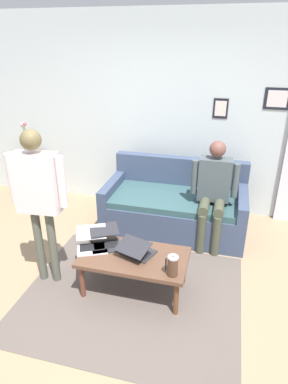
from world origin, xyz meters
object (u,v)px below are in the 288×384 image
coffee_table (134,260)px  laptop_right (92,243)px  flower_vase (26,141)px  laptop_center (105,240)px  side_shelf (31,174)px  person_seated (214,188)px  laptop_left (136,250)px  french_press (173,266)px  couch (175,207)px  person_standing (38,190)px

coffee_table → laptop_right: (0.46, -0.05, 0.09)m
coffee_table → flower_vase: 2.86m
laptop_right → coffee_table: bearing=174.3°
laptop_center → flower_vase: flower_vase is taller
side_shelf → person_seated: bearing=167.4°
side_shelf → flower_vase: size_ratio=1.55×
laptop_left → french_press: bearing=151.2°
french_press → side_shelf: bearing=-36.3°
laptop_center → french_press: bearing=157.9°
coffee_table → laptop_right: size_ratio=2.34×
couch → side_shelf: 2.43m
side_shelf → flower_vase: bearing=83.3°
flower_vase → person_standing: 2.23m
coffee_table → laptop_left: (-0.02, -0.03, 0.09)m
coffee_table → french_press: french_press is taller
laptop_left → flower_vase: bearing=-37.5°
laptop_right → couch: bearing=-116.4°
coffee_table → person_standing: bearing=4.5°
french_press → flower_vase: (2.62, -1.93, 0.40)m
couch → laptop_left: size_ratio=4.55×
coffee_table → laptop_right: laptop_right is taller
french_press → person_seated: 1.33m
couch → laptop_center: bearing=66.8°
laptop_left → laptop_right: laptop_left is taller
flower_vase → laptop_left: bearing=142.5°
coffee_table → person_seated: (-0.66, -1.10, 0.37)m
laptop_right → side_shelf: side_shelf is taller
laptop_right → side_shelf: 2.44m
laptop_center → person_standing: 0.84m
couch → person_standing: person_standing is taller
person_seated → laptop_right: bearing=43.3°
laptop_center → side_shelf: (1.87, -1.62, -0.09)m
couch → laptop_left: bearing=82.9°
coffee_table → side_shelf: side_shelf is taller
french_press → flower_vase: bearing=-36.3°
person_seated → coffee_table: bearing=58.9°
laptop_right → person_seated: bearing=-136.7°
couch → laptop_center: couch is taller
side_shelf → flower_vase: (0.00, 0.00, 0.54)m
french_press → side_shelf: size_ratio=0.31×
flower_vase → person_standing: size_ratio=0.29×
coffee_table → laptop_center: bearing=-19.2°
french_press → person_standing: bearing=-5.0°
laptop_center → flower_vase: size_ratio=0.98×
person_standing → couch: bearing=-127.9°
coffee_table → person_standing: 1.14m
flower_vase → laptop_right: bearing=136.0°
laptop_center → laptop_right: laptop_right is taller
couch → french_press: (-0.24, 1.51, 0.21)m
person_standing → person_seated: (-1.57, -1.17, -0.31)m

